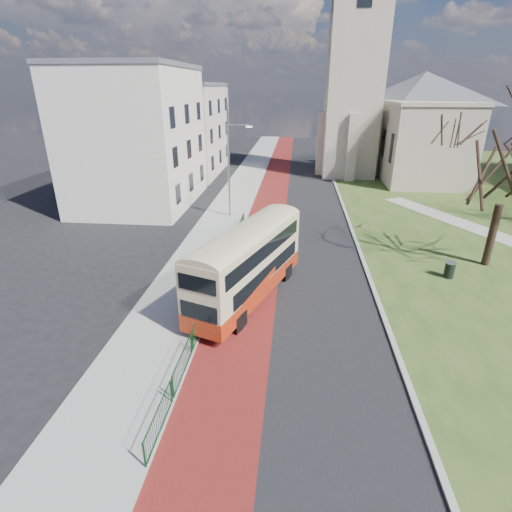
# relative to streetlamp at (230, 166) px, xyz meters

# --- Properties ---
(ground) EXTENTS (160.00, 160.00, 0.00)m
(ground) POSITION_rel_streetlamp_xyz_m (4.35, -18.00, -4.59)
(ground) COLOR black
(ground) RESTS_ON ground
(road_carriageway) EXTENTS (9.00, 120.00, 0.01)m
(road_carriageway) POSITION_rel_streetlamp_xyz_m (5.85, 2.00, -4.59)
(road_carriageway) COLOR black
(road_carriageway) RESTS_ON ground
(bus_lane) EXTENTS (3.40, 120.00, 0.01)m
(bus_lane) POSITION_rel_streetlamp_xyz_m (3.15, 2.00, -4.59)
(bus_lane) COLOR #591414
(bus_lane) RESTS_ON ground
(pavement_west) EXTENTS (4.00, 120.00, 0.12)m
(pavement_west) POSITION_rel_streetlamp_xyz_m (-0.65, 2.00, -4.53)
(pavement_west) COLOR gray
(pavement_west) RESTS_ON ground
(kerb_west) EXTENTS (0.25, 120.00, 0.13)m
(kerb_west) POSITION_rel_streetlamp_xyz_m (1.35, 2.00, -4.53)
(kerb_west) COLOR #999993
(kerb_west) RESTS_ON ground
(kerb_east) EXTENTS (0.25, 80.00, 0.13)m
(kerb_east) POSITION_rel_streetlamp_xyz_m (10.45, 4.00, -4.53)
(kerb_east) COLOR #999993
(kerb_east) RESTS_ON ground
(pedestrian_railing) EXTENTS (0.07, 24.00, 1.12)m
(pedestrian_railing) POSITION_rel_streetlamp_xyz_m (1.40, -14.00, -4.04)
(pedestrian_railing) COLOR #0D3B18
(pedestrian_railing) RESTS_ON ground
(gothic_church) EXTENTS (16.38, 18.00, 40.00)m
(gothic_church) POSITION_rel_streetlamp_xyz_m (16.91, 20.00, 8.54)
(gothic_church) COLOR gray
(gothic_church) RESTS_ON ground
(street_block_near) EXTENTS (10.30, 14.30, 13.00)m
(street_block_near) POSITION_rel_streetlamp_xyz_m (-9.65, 4.00, 1.92)
(street_block_near) COLOR beige
(street_block_near) RESTS_ON ground
(street_block_far) EXTENTS (10.30, 16.30, 11.50)m
(street_block_far) POSITION_rel_streetlamp_xyz_m (-9.65, 20.00, 1.17)
(street_block_far) COLOR beige
(street_block_far) RESTS_ON ground
(streetlamp) EXTENTS (2.13, 0.18, 8.00)m
(streetlamp) POSITION_rel_streetlamp_xyz_m (0.00, 0.00, 0.00)
(streetlamp) COLOR gray
(streetlamp) RESTS_ON pavement_west
(bus) EXTENTS (5.44, 9.91, 4.07)m
(bus) POSITION_rel_streetlamp_xyz_m (3.29, -14.92, -2.27)
(bus) COLOR #9C270E
(bus) RESTS_ON ground
(winter_tree_near) EXTENTS (8.30, 8.30, 10.55)m
(winter_tree_near) POSITION_rel_streetlamp_xyz_m (18.44, -8.78, 2.76)
(winter_tree_near) COLOR black
(winter_tree_near) RESTS_ON grass_green
(litter_bin) EXTENTS (0.82, 0.82, 1.03)m
(litter_bin) POSITION_rel_streetlamp_xyz_m (15.33, -11.07, -4.04)
(litter_bin) COLOR black
(litter_bin) RESTS_ON grass_green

